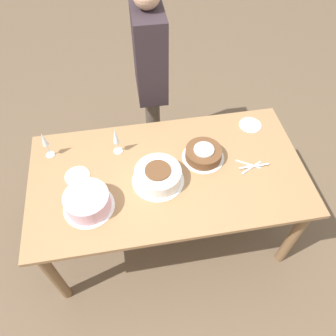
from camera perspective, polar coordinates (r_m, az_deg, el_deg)
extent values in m
plane|color=brown|center=(2.79, 0.00, -10.41)|extent=(12.00, 12.00, 0.00)
cube|color=#9E754C|center=(2.14, 0.00, -1.06)|extent=(1.79, 0.96, 0.03)
cylinder|color=brown|center=(2.88, 14.97, 2.93)|extent=(0.07, 0.07, 0.74)
cylinder|color=brown|center=(2.75, -18.62, -1.51)|extent=(0.07, 0.07, 0.74)
cylinder|color=brown|center=(2.50, 20.98, -11.07)|extent=(0.07, 0.07, 0.74)
cylinder|color=brown|center=(2.35, -19.30, -17.30)|extent=(0.07, 0.07, 0.74)
cylinder|color=white|center=(2.09, -1.72, -2.14)|extent=(0.33, 0.33, 0.01)
cylinder|color=white|center=(2.05, -1.75, -1.31)|extent=(0.29, 0.29, 0.10)
cylinder|color=brown|center=(2.01, -1.79, -0.40)|extent=(0.16, 0.16, 0.01)
cylinder|color=white|center=(2.22, 6.11, 1.88)|extent=(0.28, 0.28, 0.01)
cylinder|color=brown|center=(2.19, 6.20, 2.52)|extent=(0.24, 0.24, 0.07)
cylinder|color=white|center=(2.16, 6.29, 3.22)|extent=(0.13, 0.13, 0.01)
cylinder|color=white|center=(2.04, -13.54, -6.56)|extent=(0.31, 0.31, 0.01)
cylinder|color=#E5B2C6|center=(1.99, -13.86, -5.66)|extent=(0.27, 0.27, 0.11)
cylinder|color=silver|center=(2.27, -8.67, 2.97)|extent=(0.06, 0.06, 0.00)
cylinder|color=silver|center=(2.24, -8.81, 3.74)|extent=(0.01, 0.01, 0.09)
cone|color=silver|center=(2.16, -9.15, 5.57)|extent=(0.04, 0.04, 0.12)
cylinder|color=silver|center=(2.36, -19.78, 2.17)|extent=(0.06, 0.06, 0.00)
cylinder|color=silver|center=(2.32, -20.12, 3.00)|extent=(0.01, 0.01, 0.10)
cone|color=silver|center=(2.25, -20.84, 4.70)|extent=(0.04, 0.04, 0.11)
cylinder|color=silver|center=(2.49, 14.12, 7.27)|extent=(0.16, 0.16, 0.01)
cylinder|color=silver|center=(2.19, -15.52, -1.35)|extent=(0.16, 0.16, 0.01)
cube|color=silver|center=(2.24, 13.76, 0.67)|extent=(0.15, 0.10, 0.00)
cube|color=silver|center=(2.22, 14.29, 0.06)|extent=(0.16, 0.09, 0.00)
cube|color=silver|center=(2.22, 14.31, 0.24)|extent=(0.17, 0.01, 0.00)
cube|color=silver|center=(2.23, 15.21, 0.45)|extent=(0.17, 0.01, 0.00)
cylinder|color=#4C4238|center=(3.04, -2.87, 8.94)|extent=(0.11, 0.11, 0.78)
cylinder|color=#4C4238|center=(2.89, -2.34, 5.98)|extent=(0.11, 0.11, 0.78)
cube|color=#2D2328|center=(2.51, -3.24, 19.22)|extent=(0.23, 0.40, 0.65)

